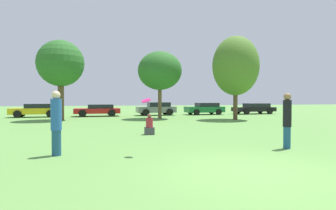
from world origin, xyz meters
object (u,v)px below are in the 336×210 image
Objects in this scene: tree_1 at (160,71)px; parked_car_grey at (157,108)px; person_catcher at (287,119)px; tree_0 at (61,64)px; parked_car_green at (205,108)px; tree_2 at (236,66)px; frisbee at (146,101)px; bystander_sitting at (149,126)px; person_thrower at (56,122)px; parked_car_yellow at (37,110)px; parked_car_red at (98,110)px; parked_car_black at (254,108)px.

parked_car_grey is at bearing 82.97° from tree_1.
person_catcher is 17.97m from tree_0.
parked_car_green is (5.22, 0.06, -0.04)m from parked_car_grey.
tree_2 reaches higher than tree_0.
frisbee is at bearing -126.20° from tree_2.
parked_car_grey is (-0.99, 19.50, -0.32)m from person_catcher.
parked_car_green reaches higher than bystander_sitting.
parked_car_green is at bearing -98.36° from person_catcher.
person_thrower is 5.53m from bystander_sitting.
tree_0 is 13.92m from tree_2.
tree_1 is at bearing 154.56° from parked_car_yellow.
frisbee is at bearing 62.03° from parked_car_green.
frisbee is 0.07× the size of parked_car_yellow.
tree_0 is 1.45× the size of parked_car_red.
person_thrower is 0.29× the size of tree_2.
bystander_sitting is at bearing 43.49° from parked_car_black.
person_catcher is 0.48× the size of parked_car_grey.
person_catcher is 6.40× the size of frisbee.
person_catcher is 0.44× the size of parked_car_red.
tree_1 is 7.62m from parked_car_red.
parked_car_green is at bearing 178.81° from parked_car_red.
frisbee is 21.60m from parked_car_green.
person_thrower is 0.31× the size of tree_0.
parked_car_yellow is (-8.22, 14.52, 0.25)m from bystander_sitting.
bystander_sitting is 0.18× the size of tree_1.
tree_0 is 7.95m from tree_1.
tree_1 is at bearing 157.17° from tree_2.
person_thrower is at bearing -112.64° from tree_1.
bystander_sitting is 14.73m from parked_car_red.
person_catcher reaches higher than parked_car_red.
tree_2 is (11.74, 11.91, 3.33)m from person_thrower.
parked_car_red is at bearing -0.16° from parked_car_grey.
person_catcher is at bearing 74.81° from parked_car_green.
tree_1 reaches higher than frisbee.
parked_car_black is (11.02, 0.06, -0.06)m from parked_car_grey.
parked_car_yellow is (-16.46, 6.85, -3.69)m from tree_2.
frisbee is (-4.88, 0.00, 0.65)m from person_catcher.
parked_car_grey is (5.79, 0.29, 0.07)m from parked_car_red.
parked_car_yellow is at bearing -2.23° from parked_car_black.
tree_2 is 13.44m from parked_car_red.
tree_0 is at bearing 10.52° from parked_car_black.
person_thrower is 0.49× the size of parked_car_grey.
person_catcher is 1.92× the size of bystander_sitting.
bystander_sitting is (-4.05, 4.74, -0.61)m from person_catcher.
tree_1 is 1.22× the size of parked_car_black.
bystander_sitting is at bearing 75.32° from parked_car_grey.
tree_1 is at bearing 71.19° from person_thrower.
parked_car_yellow is (-7.39, 19.25, -1.01)m from frisbee.
tree_0 is (-4.63, 14.86, 2.77)m from frisbee.
person_catcher is at bearing 119.50° from parked_car_yellow.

